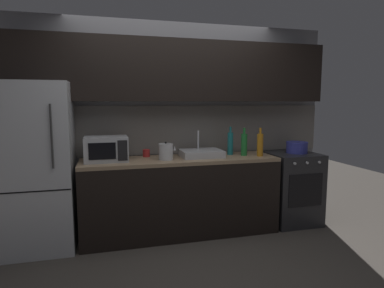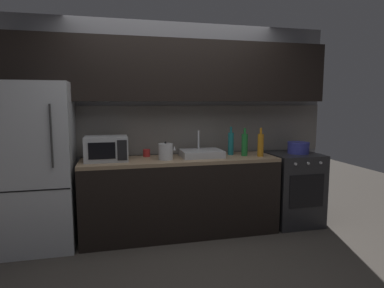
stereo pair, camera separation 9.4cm
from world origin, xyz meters
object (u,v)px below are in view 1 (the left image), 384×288
object	(u,v)px
oven_range	(292,188)
cooking_pot	(297,147)
microwave	(106,149)
wine_bottle_amber	(260,144)
wine_bottle_teal	(230,143)
refrigerator	(39,167)
wine_bottle_green	(244,144)
mug_red	(146,153)
kettle	(166,152)

from	to	relation	value
oven_range	cooking_pot	distance (m)	0.52
microwave	cooking_pot	distance (m)	2.34
wine_bottle_amber	wine_bottle_teal	xyz separation A→B (m)	(-0.30, 0.20, 0.00)
refrigerator	oven_range	size ratio (longest dim) A/B	1.94
oven_range	wine_bottle_amber	world-z (taller)	wine_bottle_amber
oven_range	wine_bottle_green	distance (m)	0.90
mug_red	cooking_pot	bearing A→B (deg)	-5.97
refrigerator	wine_bottle_amber	world-z (taller)	refrigerator
wine_bottle_green	wine_bottle_amber	size ratio (longest dim) A/B	0.98
wine_bottle_green	mug_red	bearing A→B (deg)	169.35
kettle	mug_red	xyz separation A→B (m)	(-0.19, 0.26, -0.05)
wine_bottle_green	wine_bottle_teal	world-z (taller)	wine_bottle_teal
oven_range	wine_bottle_teal	size ratio (longest dim) A/B	2.62
wine_bottle_amber	wine_bottle_teal	bearing A→B (deg)	146.76
kettle	wine_bottle_green	bearing A→B (deg)	2.66
wine_bottle_amber	kettle	bearing A→B (deg)	177.82
microwave	cooking_pot	xyz separation A→B (m)	(2.34, -0.02, -0.06)
wine_bottle_green	cooking_pot	world-z (taller)	wine_bottle_green
mug_red	oven_range	bearing A→B (deg)	-6.19
refrigerator	cooking_pot	xyz separation A→B (m)	(3.02, 0.00, 0.10)
cooking_pot	wine_bottle_green	bearing A→B (deg)	-178.49
wine_bottle_teal	mug_red	distance (m)	1.03
oven_range	microwave	xyz separation A→B (m)	(-2.29, 0.02, 0.58)
microwave	wine_bottle_teal	size ratio (longest dim) A/B	1.34
oven_range	refrigerator	bearing A→B (deg)	179.98
microwave	wine_bottle_green	world-z (taller)	wine_bottle_green
cooking_pot	oven_range	bearing A→B (deg)	-178.51
refrigerator	cooking_pot	world-z (taller)	refrigerator
wine_bottle_green	cooking_pot	size ratio (longest dim) A/B	1.25
oven_range	mug_red	bearing A→B (deg)	173.81
kettle	wine_bottle_teal	bearing A→B (deg)	10.56
refrigerator	wine_bottle_amber	bearing A→B (deg)	-2.49
oven_range	microwave	size ratio (longest dim) A/B	1.96
kettle	wine_bottle_green	size ratio (longest dim) A/B	0.61
kettle	mug_red	distance (m)	0.32
wine_bottle_green	wine_bottle_amber	xyz separation A→B (m)	(0.17, -0.09, 0.00)
microwave	wine_bottle_green	size ratio (longest dim) A/B	1.38
microwave	wine_bottle_amber	distance (m)	1.78
oven_range	microwave	bearing A→B (deg)	179.51
wine_bottle_amber	oven_range	bearing A→B (deg)	11.63
wine_bottle_green	cooking_pot	bearing A→B (deg)	1.51
refrigerator	wine_bottle_green	xyz separation A→B (m)	(2.29, -0.02, 0.17)
oven_range	microwave	world-z (taller)	microwave
microwave	mug_red	bearing A→B (deg)	21.35
refrigerator	wine_bottle_teal	world-z (taller)	refrigerator
oven_range	wine_bottle_green	bearing A→B (deg)	-178.49
oven_range	kettle	world-z (taller)	kettle
mug_red	wine_bottle_green	bearing A→B (deg)	-10.65
wine_bottle_teal	cooking_pot	distance (m)	0.88
kettle	cooking_pot	bearing A→B (deg)	2.16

